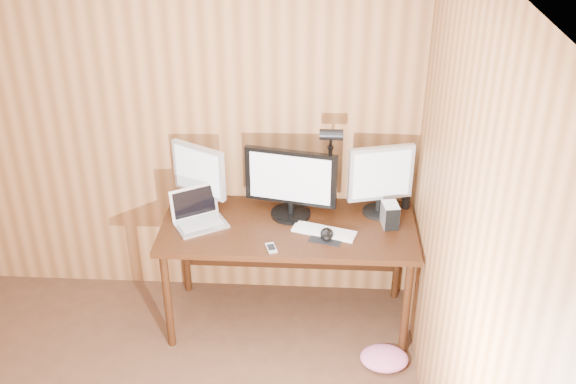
# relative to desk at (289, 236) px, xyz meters

# --- Properties ---
(room_shell) EXTENTS (4.00, 4.00, 4.00)m
(room_shell) POSITION_rel_desk_xyz_m (-0.93, -1.70, 0.62)
(room_shell) COLOR #492C1B
(room_shell) RESTS_ON ground
(desk) EXTENTS (1.60, 0.70, 0.75)m
(desk) POSITION_rel_desk_xyz_m (0.00, 0.00, 0.00)
(desk) COLOR black
(desk) RESTS_ON floor
(monitor_center) EXTENTS (0.58, 0.26, 0.46)m
(monitor_center) POSITION_rel_desk_xyz_m (0.01, 0.06, 0.36)
(monitor_center) COLOR black
(monitor_center) RESTS_ON desk
(monitor_left) EXTENTS (0.36, 0.22, 0.44)m
(monitor_left) POSITION_rel_desk_xyz_m (-0.58, 0.13, 0.36)
(monitor_left) COLOR black
(monitor_left) RESTS_ON desk
(monitor_right) EXTENTS (0.41, 0.20, 0.47)m
(monitor_right) POSITION_rel_desk_xyz_m (0.57, 0.12, 0.38)
(monitor_right) COLOR black
(monitor_right) RESTS_ON desk
(laptop) EXTENTS (0.39, 0.36, 0.22)m
(laptop) POSITION_rel_desk_xyz_m (-0.57, -0.07, 0.18)
(laptop) COLOR silver
(laptop) RESTS_ON desk
(keyboard) EXTENTS (0.41, 0.23, 0.02)m
(keyboard) POSITION_rel_desk_xyz_m (0.22, -0.14, 0.13)
(keyboard) COLOR silver
(keyboard) RESTS_ON desk
(mousepad) EXTENTS (0.23, 0.20, 0.00)m
(mousepad) POSITION_rel_desk_xyz_m (0.24, -0.20, 0.12)
(mousepad) COLOR black
(mousepad) RESTS_ON desk
(mouse) EXTENTS (0.09, 0.13, 0.04)m
(mouse) POSITION_rel_desk_xyz_m (0.24, -0.20, 0.15)
(mouse) COLOR black
(mouse) RESTS_ON mousepad
(hard_drive) EXTENTS (0.11, 0.15, 0.15)m
(hard_drive) POSITION_rel_desk_xyz_m (0.63, -0.03, 0.20)
(hard_drive) COLOR silver
(hard_drive) RESTS_ON desk
(phone) EXTENTS (0.08, 0.11, 0.01)m
(phone) POSITION_rel_desk_xyz_m (-0.09, -0.34, 0.13)
(phone) COLOR silver
(phone) RESTS_ON desk
(speaker) EXTENTS (0.05, 0.05, 0.12)m
(speaker) POSITION_rel_desk_xyz_m (0.75, 0.19, 0.18)
(speaker) COLOR black
(speaker) RESTS_ON desk
(desk_lamp) EXTENTS (0.14, 0.21, 0.63)m
(desk_lamp) POSITION_rel_desk_xyz_m (0.25, 0.16, 0.51)
(desk_lamp) COLOR black
(desk_lamp) RESTS_ON desk
(fabric_pile) EXTENTS (0.34, 0.29, 0.10)m
(fabric_pile) POSITION_rel_desk_xyz_m (0.62, -0.47, -0.58)
(fabric_pile) COLOR #CC628E
(fabric_pile) RESTS_ON floor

